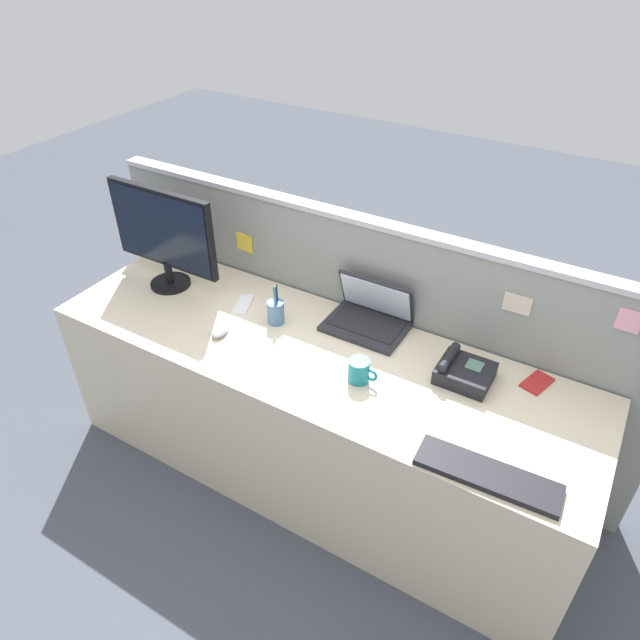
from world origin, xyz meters
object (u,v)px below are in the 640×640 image
object	(u,v)px
pen_cup	(276,312)
cell_phone_white_slab	(243,304)
laptop	(370,315)
coffee_mug	(359,371)
cell_phone_red_case	(537,383)
computer_mouse_right_hand	(220,331)
keyboard_main	(487,475)
desk_phone	(464,372)
desktop_monitor	(163,233)

from	to	relation	value
pen_cup	cell_phone_white_slab	bearing A→B (deg)	171.30
laptop	coffee_mug	distance (m)	0.36
cell_phone_white_slab	cell_phone_red_case	size ratio (longest dim) A/B	1.17
computer_mouse_right_hand	pen_cup	size ratio (longest dim) A/B	0.52
cell_phone_white_slab	coffee_mug	xyz separation A→B (m)	(0.68, -0.18, 0.04)
laptop	keyboard_main	distance (m)	0.87
desk_phone	cell_phone_red_case	world-z (taller)	desk_phone
cell_phone_red_case	pen_cup	bearing A→B (deg)	-153.23
desk_phone	pen_cup	world-z (taller)	pen_cup
laptop	keyboard_main	xyz separation A→B (m)	(0.69, -0.54, -0.04)
desktop_monitor	keyboard_main	bearing A→B (deg)	-11.96
desk_phone	pen_cup	xyz separation A→B (m)	(-0.82, -0.06, 0.02)
laptop	desktop_monitor	bearing A→B (deg)	-168.64
computer_mouse_right_hand	cell_phone_white_slab	size ratio (longest dim) A/B	0.65
desktop_monitor	pen_cup	distance (m)	0.64
cell_phone_red_case	coffee_mug	bearing A→B (deg)	-133.62
laptop	cell_phone_white_slab	distance (m)	0.58
computer_mouse_right_hand	cell_phone_red_case	xyz separation A→B (m)	(1.22, 0.37, -0.01)
computer_mouse_right_hand	coffee_mug	distance (m)	0.64
computer_mouse_right_hand	pen_cup	bearing A→B (deg)	39.57
cell_phone_red_case	computer_mouse_right_hand	bearing A→B (deg)	-145.90
desktop_monitor	coffee_mug	bearing A→B (deg)	-7.89
laptop	computer_mouse_right_hand	bearing A→B (deg)	-143.07
cell_phone_red_case	coffee_mug	distance (m)	0.67
cell_phone_white_slab	desk_phone	bearing A→B (deg)	-18.07
computer_mouse_right_hand	desk_phone	bearing A→B (deg)	3.12
cell_phone_red_case	cell_phone_white_slab	bearing A→B (deg)	-156.06
desktop_monitor	coffee_mug	size ratio (longest dim) A/B	4.73
cell_phone_white_slab	computer_mouse_right_hand	bearing A→B (deg)	-98.19
desktop_monitor	desk_phone	bearing A→B (deg)	2.34
pen_cup	desktop_monitor	bearing A→B (deg)	179.99
laptop	computer_mouse_right_hand	world-z (taller)	laptop
keyboard_main	computer_mouse_right_hand	bearing A→B (deg)	169.77
laptop	pen_cup	bearing A→B (deg)	-151.54
coffee_mug	desk_phone	bearing A→B (deg)	31.62
desk_phone	cell_phone_white_slab	bearing A→B (deg)	-178.46
computer_mouse_right_hand	cell_phone_white_slab	distance (m)	0.23
pen_cup	coffee_mug	size ratio (longest dim) A/B	1.60
laptop	desk_phone	world-z (taller)	laptop
desk_phone	computer_mouse_right_hand	distance (m)	1.00
desktop_monitor	laptop	distance (m)	0.99
keyboard_main	computer_mouse_right_hand	distance (m)	1.21
keyboard_main	pen_cup	size ratio (longest dim) A/B	2.39
keyboard_main	laptop	bearing A→B (deg)	139.16
computer_mouse_right_hand	cell_phone_white_slab	world-z (taller)	computer_mouse_right_hand
desktop_monitor	cell_phone_white_slab	world-z (taller)	desktop_monitor
laptop	cell_phone_white_slab	size ratio (longest dim) A/B	2.22
keyboard_main	cell_phone_white_slab	bearing A→B (deg)	160.27
pen_cup	laptop	bearing A→B (deg)	28.46
pen_cup	desk_phone	bearing A→B (deg)	4.06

